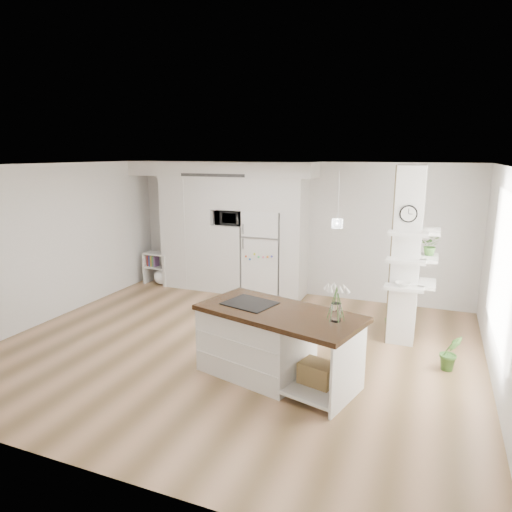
{
  "coord_description": "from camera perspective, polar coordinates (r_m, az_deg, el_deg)",
  "views": [
    {
      "loc": [
        2.68,
        -5.84,
        2.87
      ],
      "look_at": [
        -0.01,
        0.9,
        1.23
      ],
      "focal_mm": 32.0,
      "sensor_mm": 36.0,
      "label": 1
    }
  ],
  "objects": [
    {
      "name": "floor",
      "position": [
        7.03,
        -2.68,
        -11.33
      ],
      "size": [
        7.0,
        6.0,
        0.01
      ],
      "primitive_type": "cube",
      "color": "tan",
      "rests_on": "ground"
    },
    {
      "name": "room",
      "position": [
        6.5,
        -2.85,
        3.78
      ],
      "size": [
        7.04,
        6.04,
        2.72
      ],
      "color": "white",
      "rests_on": "ground"
    },
    {
      "name": "cabinet_wall",
      "position": [
        9.55,
        -4.09,
        4.53
      ],
      "size": [
        4.0,
        0.71,
        2.7
      ],
      "color": "white",
      "rests_on": "floor"
    },
    {
      "name": "refrigerator",
      "position": [
        9.32,
        1.13,
        0.41
      ],
      "size": [
        0.78,
        0.69,
        1.75
      ],
      "color": "white",
      "rests_on": "floor"
    },
    {
      "name": "column",
      "position": [
        7.14,
        18.85,
        -0.21
      ],
      "size": [
        0.69,
        0.9,
        2.7
      ],
      "color": "silver",
      "rests_on": "floor"
    },
    {
      "name": "window",
      "position": [
        6.34,
        28.47,
        -1.28
      ],
      "size": [
        0.0,
        2.4,
        2.4
      ],
      "primitive_type": "plane",
      "rotation": [
        1.57,
        0.0,
        -1.57
      ],
      "color": "white",
      "rests_on": "room"
    },
    {
      "name": "pendant_light",
      "position": [
        6.11,
        12.45,
        5.42
      ],
      "size": [
        0.12,
        0.12,
        0.1
      ],
      "primitive_type": "cylinder",
      "color": "white",
      "rests_on": "room"
    },
    {
      "name": "kitchen_island",
      "position": [
        6.05,
        0.97,
        -10.41
      ],
      "size": [
        2.26,
        1.5,
        1.51
      ],
      "rotation": [
        0.0,
        0.0,
        -0.26
      ],
      "color": "white",
      "rests_on": "floor"
    },
    {
      "name": "bookshelf",
      "position": [
        10.39,
        -12.0,
        -1.78
      ],
      "size": [
        0.61,
        0.37,
        0.71
      ],
      "rotation": [
        0.0,
        0.0,
        -0.04
      ],
      "color": "white",
      "rests_on": "floor"
    },
    {
      "name": "floor_plant_a",
      "position": [
        6.77,
        23.15,
        -11.02
      ],
      "size": [
        0.34,
        0.3,
        0.51
      ],
      "primitive_type": "imported",
      "rotation": [
        0.0,
        0.0,
        0.32
      ],
      "color": "#40722D",
      "rests_on": "floor"
    },
    {
      "name": "floor_plant_b",
      "position": [
        7.95,
        16.67,
        -7.25
      ],
      "size": [
        0.33,
        0.33,
        0.44
      ],
      "primitive_type": "imported",
      "rotation": [
        0.0,
        0.0,
        0.42
      ],
      "color": "#40722D",
      "rests_on": "floor"
    },
    {
      "name": "microwave",
      "position": [
        9.43,
        -3.26,
        4.83
      ],
      "size": [
        0.54,
        0.37,
        0.3
      ],
      "primitive_type": "imported",
      "color": "#2D2D2D",
      "rests_on": "cabinet_wall"
    },
    {
      "name": "shelf_plant",
      "position": [
        7.26,
        21.0,
        1.24
      ],
      "size": [
        0.27,
        0.23,
        0.3
      ],
      "primitive_type": "imported",
      "color": "#40722D",
      "rests_on": "column"
    },
    {
      "name": "decor_bowl",
      "position": [
        7.0,
        17.89,
        -3.34
      ],
      "size": [
        0.22,
        0.22,
        0.05
      ],
      "primitive_type": "imported",
      "color": "white",
      "rests_on": "column"
    }
  ]
}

